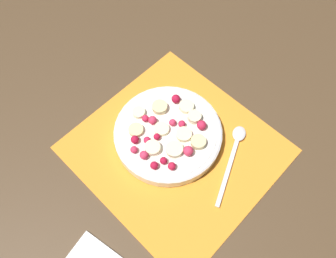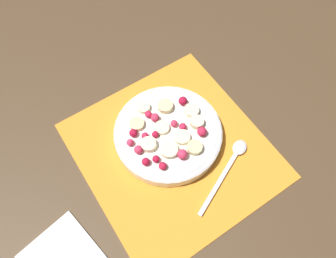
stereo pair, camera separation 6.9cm
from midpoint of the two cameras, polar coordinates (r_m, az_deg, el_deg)
ground_plane at (r=0.72m, az=3.62°, el=-4.07°), size 3.00×3.00×0.00m
placemat at (r=0.71m, az=3.63°, el=-3.97°), size 0.40×0.38×0.01m
fruit_bowl at (r=0.71m, az=2.79°, el=-0.96°), size 0.23×0.23×0.05m
spoon at (r=0.71m, az=13.74°, el=-5.72°), size 0.09×0.18×0.01m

